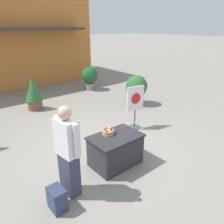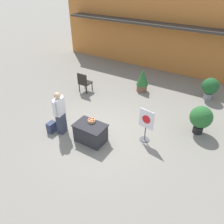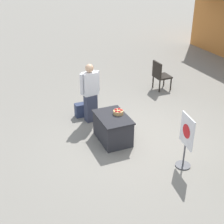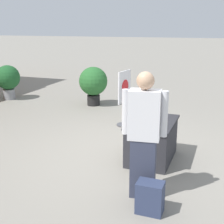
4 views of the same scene
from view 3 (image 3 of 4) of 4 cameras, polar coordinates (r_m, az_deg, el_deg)
name	(u,v)px [view 3 (image 3 of 4)]	position (r m, az deg, el deg)	size (l,w,h in m)	color
ground_plane	(132,137)	(8.56, 3.62, -4.55)	(120.00, 120.00, 0.00)	gray
display_table	(113,128)	(8.23, 0.14, -2.97)	(1.15, 0.76, 0.72)	#2D2D33
apple_basket	(118,112)	(8.15, 1.16, 0.03)	(0.27, 0.27, 0.13)	tan
person_visitor	(90,93)	(8.98, -4.00, 3.54)	(0.32, 0.61, 1.76)	#33384C
backpack	(81,110)	(9.55, -5.73, 0.37)	(0.24, 0.34, 0.42)	#2D3856
poster_board	(186,140)	(7.26, 13.37, -4.97)	(0.59, 0.36, 1.32)	#4C4C51
patio_chair	(160,74)	(11.43, 8.77, 6.86)	(0.55, 0.55, 1.05)	#28231E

